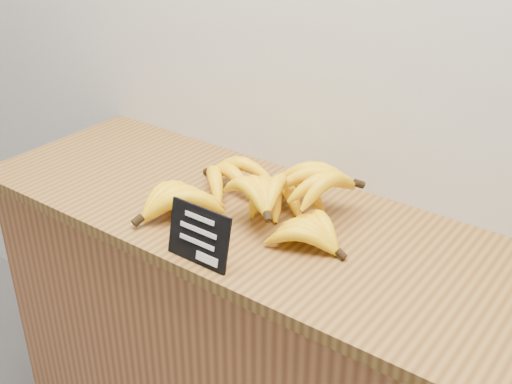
# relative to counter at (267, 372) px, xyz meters

# --- Properties ---
(counter) EXTENTS (1.47, 0.50, 0.90)m
(counter) POSITION_rel_counter_xyz_m (0.00, 0.00, 0.00)
(counter) COLOR #A46335
(counter) RESTS_ON ground
(counter_top) EXTENTS (1.54, 0.54, 0.03)m
(counter_top) POSITION_rel_counter_xyz_m (0.00, 0.00, 0.47)
(counter_top) COLOR brown
(counter_top) RESTS_ON counter
(chalkboard_sign) EXTENTS (0.15, 0.03, 0.12)m
(chalkboard_sign) POSITION_rel_counter_xyz_m (-0.01, -0.23, 0.54)
(chalkboard_sign) COLOR black
(chalkboard_sign) RESTS_ON counter_top
(banana_pile) EXTENTS (0.54, 0.42, 0.12)m
(banana_pile) POSITION_rel_counter_xyz_m (-0.04, 0.01, 0.53)
(banana_pile) COLOR yellow
(banana_pile) RESTS_ON counter_top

